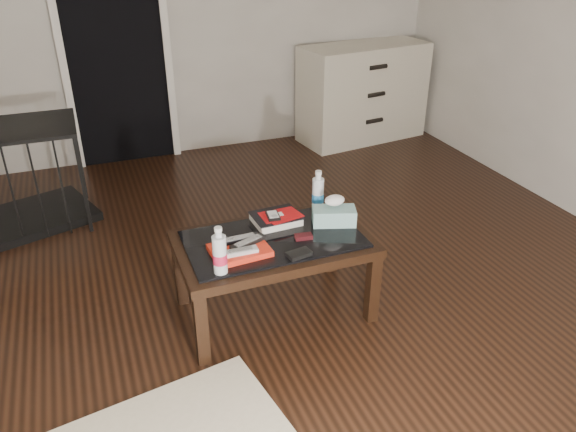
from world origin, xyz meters
The scene contains 17 objects.
ground centered at (0.00, 0.00, 0.00)m, with size 5.00×5.00×0.00m, color black.
doorway centered at (-0.40, 2.47, 1.02)m, with size 0.90×0.08×2.07m.
coffee_table centered at (0.07, -0.08, 0.40)m, with size 1.00×0.60×0.46m.
dresser centered at (1.80, 2.23, 0.45)m, with size 1.26×0.66×0.90m.
pet_crate centered at (-1.25, 1.49, 0.23)m, with size 1.05×0.86×0.71m.
magazines centered at (-0.14, -0.16, 0.48)m, with size 0.28×0.21×0.03m, color red.
remote_silver centered at (-0.16, -0.21, 0.50)m, with size 0.20×0.05×0.02m, color silver.
remote_black_front centered at (-0.09, -0.14, 0.50)m, with size 0.20×0.05×0.02m, color black.
remote_black_back centered at (-0.12, -0.09, 0.50)m, with size 0.20×0.05×0.02m, color black.
textbook centered at (0.14, 0.07, 0.48)m, with size 0.25×0.20×0.05m, color black.
dvd_mailers centered at (0.15, 0.06, 0.51)m, with size 0.19×0.14×0.01m, color #B10B0F.
ipod centered at (0.11, 0.05, 0.52)m, with size 0.06×0.10×0.02m, color black.
flip_phone centered at (0.21, -0.14, 0.47)m, with size 0.09×0.05×0.02m, color black.
wallet centered at (0.13, -0.29, 0.47)m, with size 0.12×0.07×0.02m, color black.
water_bottle_left centered at (-0.27, -0.29, 0.58)m, with size 0.07×0.07×0.24m, color silver.
water_bottle_right centered at (0.41, 0.13, 0.58)m, with size 0.07×0.07×0.24m, color white.
tissue_box centered at (0.42, -0.05, 0.51)m, with size 0.23×0.12×0.09m, color teal.
Camera 1 is at (-0.76, -2.45, 1.93)m, focal length 35.00 mm.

